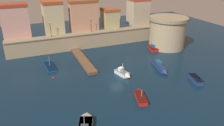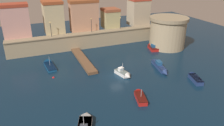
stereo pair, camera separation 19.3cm
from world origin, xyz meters
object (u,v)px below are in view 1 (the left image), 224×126
moored_boat_2 (124,73)px  moored_boat_5 (86,125)px  moored_boat_0 (152,47)px  quay_lamp_2 (120,21)px  mooring_buoy_0 (53,78)px  moored_boat_3 (194,77)px  moored_boat_1 (140,96)px  fortress_tower (167,32)px  moored_boat_6 (49,64)px  quay_lamp_1 (91,23)px  moored_boat_4 (160,67)px  quay_lamp_0 (50,27)px

moored_boat_2 → moored_boat_5: (-11.33, -11.85, -0.06)m
moored_boat_0 → moored_boat_5: 33.95m
quay_lamp_2 → mooring_buoy_0: (-20.80, -14.45, -6.16)m
moored_boat_0 → moored_boat_3: 17.98m
moored_boat_1 → moored_boat_3: moored_boat_1 is taller
quay_lamp_2 → moored_boat_5: quay_lamp_2 is taller
fortress_tower → moored_boat_6: bearing=179.9°
quay_lamp_2 → moored_boat_5: 36.69m
moored_boat_1 → moored_boat_3: size_ratio=0.96×
quay_lamp_1 → moored_boat_4: size_ratio=0.50×
quay_lamp_1 → moored_boat_0: 17.06m
fortress_tower → moored_boat_1: 27.08m
quay_lamp_0 → moored_boat_5: 31.34m
fortress_tower → quay_lamp_2: bearing=141.1°
moored_boat_0 → moored_boat_5: size_ratio=0.74×
moored_boat_2 → moored_boat_5: 16.39m
mooring_buoy_0 → moored_boat_0: bearing=14.3°
moored_boat_6 → quay_lamp_2: bearing=-73.3°
fortress_tower → moored_boat_1: bearing=-134.5°
moored_boat_2 → moored_boat_3: (11.68, -6.67, -0.04)m
quay_lamp_1 → moored_boat_0: (14.02, -7.70, -5.92)m
moored_boat_1 → moored_boat_6: (-11.95, 19.21, -0.16)m
moored_boat_3 → moored_boat_5: (-23.00, -5.18, -0.02)m
moored_boat_2 → moored_boat_4: (8.42, -0.21, -0.00)m
fortress_tower → moored_boat_3: 18.94m
quay_lamp_1 → moored_boat_3: size_ratio=0.74×
moored_boat_2 → quay_lamp_2: bearing=143.6°
mooring_buoy_0 → moored_boat_1: bearing=-46.7°
moored_boat_2 → fortress_tower: bearing=107.5°
moored_boat_0 → quay_lamp_1: bearing=74.2°
moored_boat_2 → moored_boat_4: 8.42m
moored_boat_1 → moored_boat_4: size_ratio=0.65×
moored_boat_4 → quay_lamp_2: bearing=-166.6°
moored_boat_0 → moored_boat_4: moored_boat_0 is taller
moored_boat_2 → mooring_buoy_0: size_ratio=9.69×
quay_lamp_0 → moored_boat_3: 34.52m
fortress_tower → moored_boat_5: 37.12m
fortress_tower → quay_lamp_1: bearing=156.2°
quay_lamp_0 → moored_boat_0: (24.32, -7.70, -5.91)m
moored_boat_0 → moored_boat_3: (-1.92, -17.88, -0.05)m
quay_lamp_2 → fortress_tower: bearing=-38.9°
quay_lamp_2 → mooring_buoy_0: 26.07m
quay_lamp_2 → moored_boat_3: 26.49m
fortress_tower → moored_boat_4: size_ratio=1.32×
quay_lamp_0 → moored_boat_0: bearing=-17.6°
moored_boat_3 → moored_boat_5: moored_boat_5 is taller
fortress_tower → quay_lamp_1: size_ratio=2.65×
quay_lamp_2 → moored_boat_5: size_ratio=0.48×
quay_lamp_2 → moored_boat_4: 19.96m
moored_boat_1 → moored_boat_2: moored_boat_2 is taller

